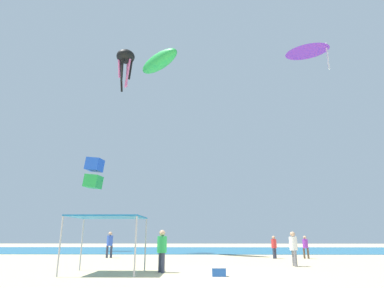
{
  "coord_description": "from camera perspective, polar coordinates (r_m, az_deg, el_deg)",
  "views": [
    {
      "loc": [
        -0.81,
        -14.64,
        1.6
      ],
      "look_at": [
        -1.43,
        15.31,
        10.21
      ],
      "focal_mm": 29.9,
      "sensor_mm": 36.0,
      "label": 1
    }
  ],
  "objects": [
    {
      "name": "kite_octopus_black",
      "position": [
        37.8,
        -11.78,
        14.69
      ],
      "size": [
        2.53,
        2.53,
        4.78
      ],
      "rotation": [
        0.0,
        0.0,
        0.3
      ],
      "color": "black"
    },
    {
      "name": "person_rightmost",
      "position": [
        26.16,
        -14.46,
        -16.63
      ],
      "size": [
        0.45,
        0.45,
        1.89
      ],
      "rotation": [
        0.0,
        0.0,
        3.87
      ],
      "color": "#33384C",
      "rests_on": "ground"
    },
    {
      "name": "cooler_box",
      "position": [
        14.16,
        4.83,
        -21.77
      ],
      "size": [
        0.57,
        0.37,
        0.35
      ],
      "color": "blue",
      "rests_on": "ground"
    },
    {
      "name": "person_central",
      "position": [
        25.91,
        19.57,
        -16.63
      ],
      "size": [
        0.38,
        0.38,
        1.6
      ],
      "rotation": [
        0.0,
        0.0,
        5.69
      ],
      "color": "brown",
      "rests_on": "ground"
    },
    {
      "name": "kite_delta_purple",
      "position": [
        41.18,
        19.78,
        15.76
      ],
      "size": [
        6.63,
        6.67,
        4.35
      ],
      "rotation": [
        0.0,
        0.0,
        2.68
      ],
      "color": "purple"
    },
    {
      "name": "person_leftmost",
      "position": [
        15.48,
        -5.39,
        -17.87
      ],
      "size": [
        0.44,
        0.45,
        1.86
      ],
      "rotation": [
        0.0,
        0.0,
        5.22
      ],
      "color": "#33384C",
      "rests_on": "ground"
    },
    {
      "name": "person_far_shore",
      "position": [
        19.24,
        17.64,
        -16.91
      ],
      "size": [
        0.43,
        0.49,
        1.82
      ],
      "rotation": [
        0.0,
        0.0,
        4.76
      ],
      "color": "slate",
      "rests_on": "ground"
    },
    {
      "name": "canopy_tent",
      "position": [
        15.52,
        -14.75,
        -12.85
      ],
      "size": [
        3.2,
        2.62,
        2.46
      ],
      "color": "#B2B2B7",
      "rests_on": "ground"
    },
    {
      "name": "ground",
      "position": [
        14.76,
        4.68,
        -22.42
      ],
      "size": [
        110.0,
        110.0,
        0.1
      ],
      "primitive_type": "cube",
      "color": "#D1BA8C"
    },
    {
      "name": "ocean_strip",
      "position": [
        38.78,
        2.51,
        -18.37
      ],
      "size": [
        110.0,
        18.28,
        0.03
      ],
      "primitive_type": "cube",
      "color": "#1E6B93",
      "rests_on": "ground"
    },
    {
      "name": "kite_box_blue",
      "position": [
        37.68,
        -17.1,
        -4.98
      ],
      "size": [
        1.94,
        1.81,
        3.5
      ],
      "rotation": [
        0.0,
        0.0,
        1.42
      ],
      "color": "blue"
    },
    {
      "name": "person_near_tent",
      "position": [
        25.36,
        14.42,
        -17.07
      ],
      "size": [
        0.38,
        0.38,
        1.6
      ],
      "rotation": [
        0.0,
        0.0,
        0.88
      ],
      "color": "#33384C",
      "rests_on": "ground"
    },
    {
      "name": "kite_inflatable_green",
      "position": [
        33.22,
        -5.91,
        14.45
      ],
      "size": [
        4.84,
        4.98,
        1.92
      ],
      "rotation": [
        0.0,
        0.0,
        2.33
      ],
      "color": "green"
    }
  ]
}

